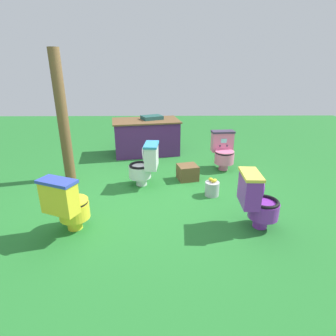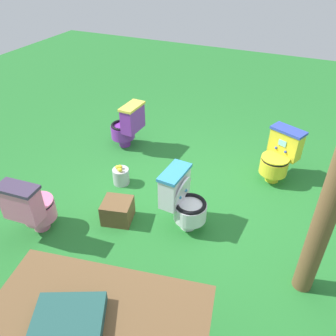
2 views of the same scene
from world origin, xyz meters
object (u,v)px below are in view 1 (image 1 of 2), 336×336
at_px(toilet_pink, 223,150).
at_px(vendor_table, 146,137).
at_px(toilet_purple, 257,200).
at_px(lemon_bucket, 212,188).
at_px(toilet_yellow, 68,204).
at_px(toilet_white, 145,164).
at_px(small_crate, 188,172).
at_px(wooden_post, 63,118).

relative_size(toilet_pink, vendor_table, 0.46).
xyz_separation_m(toilet_purple, lemon_bucket, (-0.39, 0.89, -0.26)).
bearing_deg(toilet_purple, toilet_yellow, -85.53).
bearing_deg(vendor_table, toilet_white, -87.11).
height_order(toilet_pink, lemon_bucket, toilet_pink).
bearing_deg(small_crate, toilet_purple, -64.82).
bearing_deg(toilet_white, toilet_yellow, 153.17).
bearing_deg(toilet_white, vendor_table, 7.31).
bearing_deg(toilet_pink, toilet_yellow, 38.49).
bearing_deg(toilet_white, wooden_post, 81.96).
relative_size(toilet_white, wooden_post, 0.33).
distance_m(toilet_white, toilet_pink, 1.65).
relative_size(toilet_purple, toilet_yellow, 1.00).
height_order(toilet_white, wooden_post, wooden_post).
bearing_deg(lemon_bucket, vendor_table, 117.68).
bearing_deg(toilet_yellow, toilet_white, 82.12).
bearing_deg(toilet_yellow, small_crate, 69.08).
bearing_deg(wooden_post, toilet_white, -12.46).
xyz_separation_m(toilet_yellow, wooden_post, (-0.54, 1.67, 0.71)).
height_order(toilet_yellow, wooden_post, wooden_post).
bearing_deg(lemon_bucket, toilet_yellow, -153.05).
relative_size(toilet_white, toilet_pink, 1.00).
relative_size(toilet_purple, wooden_post, 0.33).
bearing_deg(toilet_yellow, wooden_post, 131.23).
bearing_deg(toilet_yellow, toilet_purple, 25.15).
distance_m(toilet_white, lemon_bucket, 1.16).
distance_m(vendor_table, lemon_bucket, 2.48).
distance_m(toilet_purple, wooden_post, 3.31).
bearing_deg(toilet_yellow, toilet_pink, 66.51).
relative_size(vendor_table, small_crate, 4.77).
distance_m(toilet_white, toilet_yellow, 1.60).
relative_size(toilet_pink, small_crate, 2.17).
height_order(toilet_yellow, vendor_table, vendor_table).
xyz_separation_m(vendor_table, wooden_post, (-1.28, -1.47, 0.69)).
bearing_deg(toilet_pink, wooden_post, 4.84).
distance_m(wooden_post, lemon_bucket, 2.71).
xyz_separation_m(toilet_pink, lemon_bucket, (-0.40, -1.18, -0.25)).
xyz_separation_m(wooden_post, lemon_bucket, (2.43, -0.71, -0.97)).
height_order(toilet_pink, vendor_table, vendor_table).
bearing_deg(toilet_pink, toilet_white, 23.35).
xyz_separation_m(toilet_yellow, small_crate, (1.56, 1.60, -0.24)).
distance_m(toilet_purple, small_crate, 1.70).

